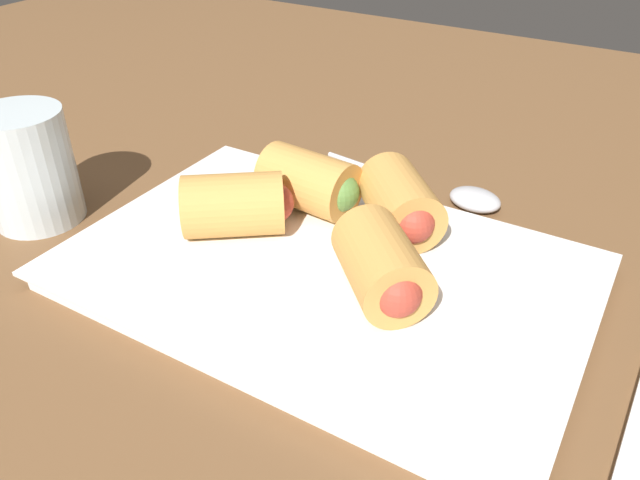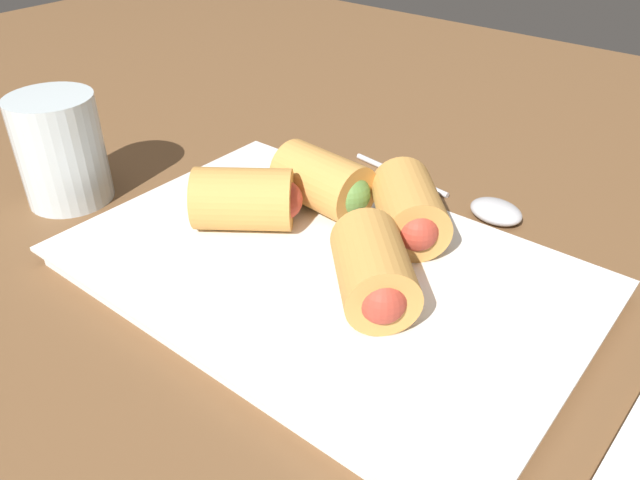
{
  "view_description": "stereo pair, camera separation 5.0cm",
  "coord_description": "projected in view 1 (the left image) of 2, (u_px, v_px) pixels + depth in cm",
  "views": [
    {
      "loc": [
        -17.63,
        27.98,
        28.67
      ],
      "look_at": [
        0.27,
        -2.13,
        5.35
      ],
      "focal_mm": 35.0,
      "sensor_mm": 36.0,
      "label": 1
    },
    {
      "loc": [
        -21.74,
        25.12,
        28.67
      ],
      "look_at": [
        0.27,
        -2.13,
        5.35
      ],
      "focal_mm": 35.0,
      "sensor_mm": 36.0,
      "label": 2
    }
  ],
  "objects": [
    {
      "name": "table_surface",
      "position": [
        308.0,
        308.0,
        0.43
      ],
      "size": [
        180.0,
        140.0,
        2.0
      ],
      "color": "brown",
      "rests_on": "ground"
    },
    {
      "name": "spoon",
      "position": [
        463.0,
        196.0,
        0.52
      ],
      "size": [
        17.65,
        4.34,
        1.52
      ],
      "color": "silver",
      "rests_on": "table_surface"
    },
    {
      "name": "drinking_glass",
      "position": [
        28.0,
        167.0,
        0.48
      ],
      "size": [
        6.96,
        6.96,
        9.09
      ],
      "color": "silver",
      "rests_on": "table_surface"
    },
    {
      "name": "roll_back_left",
      "position": [
        384.0,
        268.0,
        0.39
      ],
      "size": [
        8.34,
        8.36,
        4.62
      ],
      "color": "#D19347",
      "rests_on": "serving_plate"
    },
    {
      "name": "roll_back_right",
      "position": [
        402.0,
        205.0,
        0.45
      ],
      "size": [
        8.28,
        8.41,
        4.62
      ],
      "color": "#D19347",
      "rests_on": "serving_plate"
    },
    {
      "name": "serving_plate",
      "position": [
        320.0,
        271.0,
        0.44
      ],
      "size": [
        35.23,
        23.33,
        1.5
      ],
      "color": "white",
      "rests_on": "table_surface"
    },
    {
      "name": "roll_front_left",
      "position": [
        239.0,
        205.0,
        0.45
      ],
      "size": [
        8.52,
        7.99,
        4.62
      ],
      "color": "#D19347",
      "rests_on": "serving_plate"
    },
    {
      "name": "roll_front_right",
      "position": [
        313.0,
        183.0,
        0.48
      ],
      "size": [
        8.17,
        5.24,
        4.62
      ],
      "color": "#D19347",
      "rests_on": "serving_plate"
    }
  ]
}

